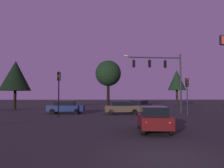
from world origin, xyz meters
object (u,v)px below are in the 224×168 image
Objects in this scene: traffic_signal_mast_arm at (163,71)px; tree_behind_sign at (15,76)px; traffic_light_corner_right at (187,89)px; tree_center_horizon at (108,74)px; car_crossing_right at (122,107)px; tree_left_far at (177,80)px; traffic_light_corner_left at (59,85)px; car_far_lane at (140,106)px; car_crossing_left at (66,107)px; car_nearside_lane at (154,118)px.

tree_behind_sign is at bearing 159.21° from traffic_signal_mast_arm.
traffic_light_corner_right is 0.49× the size of tree_center_horizon.
traffic_light_corner_right is 0.99× the size of car_crossing_right.
traffic_light_corner_right is 0.53× the size of tree_left_far.
traffic_light_corner_left is 32.66m from tree_left_far.
traffic_light_corner_left reaches higher than car_far_lane.
traffic_light_corner_left is at bearing -54.11° from tree_behind_sign.
tree_left_far is at bearing 31.69° from tree_center_horizon.
tree_center_horizon is at bearing 118.11° from traffic_light_corner_right.
tree_center_horizon reaches higher than car_far_lane.
tree_left_far reaches higher than car_crossing_left.
tree_center_horizon reaches higher than traffic_signal_mast_arm.
tree_center_horizon is (-6.43, 11.78, 0.73)m from traffic_signal_mast_arm.
car_far_lane is at bearing 122.12° from traffic_light_corner_right.
car_nearside_lane and car_far_lane have the same top height.
car_crossing_left is (-7.48, 13.98, 0.00)m from car_nearside_lane.
traffic_light_corner_right is 8.02m from car_far_lane.
tree_center_horizon reaches higher than tree_behind_sign.
car_crossing_right is 5.24m from car_far_lane.
tree_center_horizon is at bearing 71.47° from traffic_light_corner_left.
traffic_signal_mast_arm is 1.80× the size of car_crossing_right.
traffic_light_corner_right is at bearing 60.50° from car_nearside_lane.
tree_behind_sign is at bearing 126.75° from car_nearside_lane.
tree_center_horizon is at bearing 114.86° from car_far_lane.
car_far_lane is (-4.12, 6.56, -2.07)m from traffic_light_corner_right.
tree_center_horizon is (-2.12, 25.90, 5.15)m from car_nearside_lane.
tree_behind_sign is at bearing -155.82° from tree_left_far.
car_crossing_right is 0.93× the size of car_far_lane.
car_nearside_lane is 37.70m from tree_left_far.
car_far_lane is 10.87m from tree_center_horizon.
car_nearside_lane is at bearing -96.33° from car_far_lane.
traffic_light_corner_right is 25.27m from tree_behind_sign.
car_crossing_left is 12.79m from tree_behind_sign.
traffic_light_corner_left reaches higher than traffic_light_corner_right.
tree_left_far is 0.93× the size of tree_center_horizon.
car_nearside_lane is 1.03× the size of car_crossing_right.
car_crossing_right is at bearing 93.79° from car_nearside_lane.
car_nearside_lane is 0.55× the size of tree_left_far.
traffic_light_corner_left is at bearing -176.03° from traffic_light_corner_right.
car_crossing_right is at bearing -121.69° from car_far_lane.
car_crossing_left is 0.54× the size of tree_center_horizon.
car_crossing_left and car_crossing_right have the same top height.
traffic_signal_mast_arm is at bearing 0.68° from car_crossing_left.
car_crossing_right is at bearing 163.02° from traffic_light_corner_right.
tree_left_far is (12.85, 35.14, 4.63)m from car_nearside_lane.
car_nearside_lane is 0.95× the size of car_crossing_left.
traffic_signal_mast_arm is 0.89× the size of tree_center_horizon.
tree_center_horizon reaches higher than car_crossing_left.
traffic_light_corner_right is 14.07m from car_crossing_left.
car_nearside_lane is (-6.03, -10.66, -2.07)m from traffic_light_corner_right.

